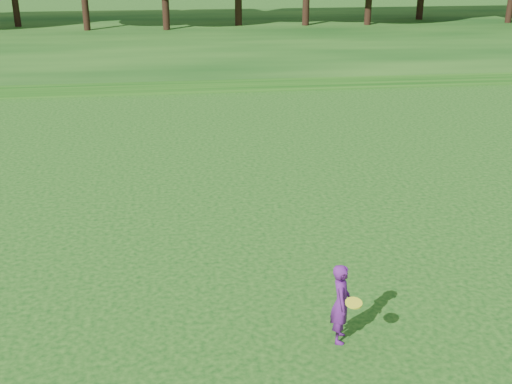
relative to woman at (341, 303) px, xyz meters
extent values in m
plane|color=#0B3C0F|center=(-3.60, 0.54, -0.75)|extent=(140.00, 140.00, 0.00)
cube|color=#0B3C0F|center=(-3.60, 34.54, -0.45)|extent=(130.00, 30.00, 0.60)
cube|color=gray|center=(-3.60, 20.54, -0.73)|extent=(130.00, 1.60, 0.04)
imported|color=#5E1A77|center=(0.00, 0.00, 0.00)|extent=(0.47, 0.61, 1.49)
cylinder|color=yellow|center=(0.08, -0.48, 0.29)|extent=(0.29, 0.29, 0.07)
camera|label=1|loc=(-2.68, -9.41, 5.98)|focal=45.00mm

